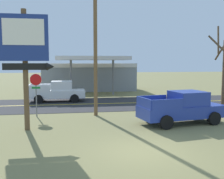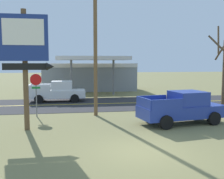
% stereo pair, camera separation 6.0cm
% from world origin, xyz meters
% --- Properties ---
extents(ground_plane, '(180.00, 180.00, 0.00)m').
position_xyz_m(ground_plane, '(0.00, 0.00, 0.00)').
color(ground_plane, olive).
extents(road_asphalt, '(140.00, 8.00, 0.02)m').
position_xyz_m(road_asphalt, '(0.00, 13.00, 0.01)').
color(road_asphalt, '#2B2B2D').
rests_on(road_asphalt, ground).
extents(road_centre_line, '(126.00, 0.20, 0.01)m').
position_xyz_m(road_centre_line, '(0.00, 13.00, 0.02)').
color(road_centre_line, gold).
rests_on(road_centre_line, road_asphalt).
extents(motel_sign, '(2.80, 0.54, 6.53)m').
position_xyz_m(motel_sign, '(-5.25, 4.33, 4.36)').
color(motel_sign, brown).
rests_on(motel_sign, ground).
extents(stop_sign, '(0.80, 0.08, 2.95)m').
position_xyz_m(stop_sign, '(-5.23, 8.08, 2.03)').
color(stop_sign, slate).
rests_on(stop_sign, ground).
extents(utility_pole, '(2.13, 0.26, 9.60)m').
position_xyz_m(utility_pole, '(-1.17, 7.89, 5.14)').
color(utility_pole, brown).
rests_on(utility_pole, ground).
extents(gas_station, '(12.00, 11.50, 4.40)m').
position_xyz_m(gas_station, '(-0.38, 25.27, 1.94)').
color(gas_station, gray).
rests_on(gas_station, ground).
extents(pickup_blue_parked_on_lawn, '(5.45, 2.87, 1.96)m').
position_xyz_m(pickup_blue_parked_on_lawn, '(3.78, 4.58, 0.96)').
color(pickup_blue_parked_on_lawn, '#233893').
rests_on(pickup_blue_parked_on_lawn, ground).
extents(pickup_white_on_road, '(5.20, 2.24, 1.96)m').
position_xyz_m(pickup_white_on_road, '(-4.08, 15.00, 0.96)').
color(pickup_white_on_road, silver).
rests_on(pickup_white_on_road, ground).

